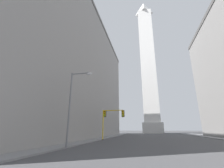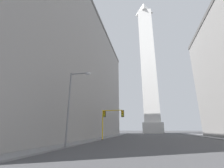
# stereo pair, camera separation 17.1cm
# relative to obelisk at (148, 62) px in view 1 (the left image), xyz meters

# --- Properties ---
(sidewalk_left) EXTENTS (5.00, 90.87, 0.15)m
(sidewalk_left) POSITION_rel_obelisk_xyz_m (-13.56, -48.46, -37.10)
(sidewalk_left) COLOR slate
(sidewalk_left) RESTS_ON ground_plane
(building_left) EXTENTS (21.70, 55.47, 31.86)m
(building_left) POSITION_rel_obelisk_xyz_m (-24.13, -43.20, -21.24)
(building_left) COLOR gray
(building_left) RESTS_ON ground_plane
(obelisk) EXTENTS (9.39, 9.39, 76.85)m
(obelisk) POSITION_rel_obelisk_xyz_m (0.00, 0.00, 0.00)
(obelisk) COLOR silver
(obelisk) RESTS_ON ground_plane
(traffic_light_mid_left) EXTENTS (4.46, 0.50, 5.64)m
(traffic_light_mid_left) POSITION_rel_obelisk_xyz_m (-9.44, -47.78, -32.90)
(traffic_light_mid_left) COLOR yellow
(traffic_light_mid_left) RESTS_ON ground_plane
(street_lamp) EXTENTS (2.69, 0.36, 8.62)m
(street_lamp) POSITION_rel_obelisk_xyz_m (-10.69, -61.16, -31.94)
(street_lamp) COLOR slate
(street_lamp) RESTS_ON ground_plane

